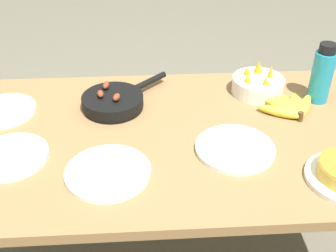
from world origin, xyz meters
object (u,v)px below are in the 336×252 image
at_px(empty_plate_near_front, 10,156).
at_px(empty_plate_far_right, 235,148).
at_px(skillet, 114,101).
at_px(water_bottle, 322,74).
at_px(fruit_bowl_mango, 258,85).
at_px(banana_bunch, 290,107).
at_px(empty_plate_far_left, 4,111).
at_px(empty_plate_mid_edge, 108,172).

xyz_separation_m(empty_plate_near_front, empty_plate_far_right, (0.72, -0.00, -0.00)).
xyz_separation_m(skillet, empty_plate_near_front, (-0.32, -0.29, -0.02)).
distance_m(skillet, water_bottle, 0.79).
bearing_deg(fruit_bowl_mango, skillet, -172.20).
height_order(banana_bunch, empty_plate_far_right, banana_bunch).
relative_size(empty_plate_far_left, water_bottle, 1.01).
relative_size(empty_plate_near_front, fruit_bowl_mango, 1.18).
xyz_separation_m(banana_bunch, empty_plate_far_left, (-1.06, 0.06, -0.01)).
distance_m(empty_plate_far_left, empty_plate_far_right, 0.86).
bearing_deg(empty_plate_far_right, empty_plate_near_front, 179.74).
bearing_deg(banana_bunch, empty_plate_near_front, -167.18).
xyz_separation_m(fruit_bowl_mango, water_bottle, (0.22, -0.07, 0.07)).
height_order(skillet, empty_plate_near_front, skillet).
xyz_separation_m(skillet, empty_plate_far_left, (-0.41, -0.01, -0.02)).
relative_size(empty_plate_far_right, empty_plate_mid_edge, 1.00).
height_order(fruit_bowl_mango, water_bottle, water_bottle).
bearing_deg(water_bottle, empty_plate_near_front, -164.88).
xyz_separation_m(banana_bunch, empty_plate_mid_edge, (-0.65, -0.32, -0.01)).
relative_size(banana_bunch, empty_plate_far_left, 1.03).
bearing_deg(skillet, empty_plate_mid_edge, -133.79).
height_order(skillet, water_bottle, water_bottle).
bearing_deg(empty_plate_far_right, banana_bunch, 41.96).
distance_m(empty_plate_far_right, fruit_bowl_mango, 0.40).
distance_m(empty_plate_far_left, empty_plate_mid_edge, 0.55).
bearing_deg(empty_plate_mid_edge, empty_plate_near_front, 162.93).
relative_size(empty_plate_far_right, water_bottle, 1.12).
xyz_separation_m(empty_plate_far_left, empty_plate_mid_edge, (0.40, -0.37, -0.00)).
xyz_separation_m(empty_plate_far_right, fruit_bowl_mango, (0.16, 0.37, 0.03)).
distance_m(banana_bunch, empty_plate_far_right, 0.33).
bearing_deg(fruit_bowl_mango, empty_plate_near_front, -157.40).
height_order(skillet, fruit_bowl_mango, fruit_bowl_mango).
xyz_separation_m(banana_bunch, empty_plate_near_front, (-0.97, -0.22, -0.01)).
relative_size(empty_plate_near_front, water_bottle, 1.03).
bearing_deg(fruit_bowl_mango, empty_plate_far_left, -174.81).
bearing_deg(empty_plate_near_front, skillet, 42.41).
relative_size(skillet, empty_plate_far_right, 1.26).
distance_m(empty_plate_near_front, empty_plate_mid_edge, 0.33).
distance_m(empty_plate_near_front, empty_plate_far_left, 0.29).
bearing_deg(empty_plate_far_left, empty_plate_mid_edge, -42.73).
height_order(empty_plate_far_left, empty_plate_mid_edge, same).
bearing_deg(water_bottle, empty_plate_far_left, -179.10).
distance_m(empty_plate_near_front, fruit_bowl_mango, 0.95).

